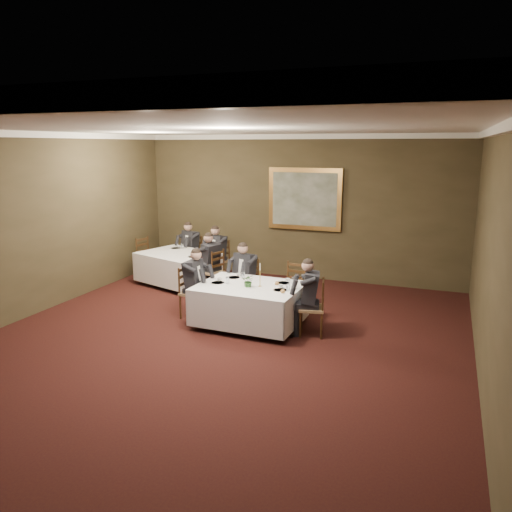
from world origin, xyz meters
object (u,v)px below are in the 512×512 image
Objects in this scene: table_main at (249,302)px; chair_main_endright at (312,319)px; diner_sec_backleft at (191,255)px; centerpiece at (248,280)px; chair_main_backleft at (246,293)px; diner_sec_backright at (218,260)px; chair_sec_backright at (219,269)px; chair_sec_endleft at (148,266)px; diner_sec_endright at (212,271)px; diner_main_endleft at (193,292)px; diner_main_backleft at (245,283)px; chair_main_backright at (292,299)px; candlestick at (260,278)px; table_second at (178,266)px; diner_main_endright at (312,307)px; painting at (305,199)px; chair_main_endleft at (193,303)px; chair_sec_endright at (212,281)px; chair_sec_backleft at (192,263)px.

chair_main_endright reaches higher than table_main.
diner_sec_backleft is 5.45× the size of centerpiece.
chair_main_backleft is 2.21m from diner_sec_backright.
chair_sec_backright and chair_sec_endleft have the same top height.
chair_main_backleft is 0.74× the size of diner_sec_backleft.
diner_main_endleft is at bearing -149.56° from diner_sec_endright.
diner_main_backleft reaches higher than chair_main_backright.
chair_sec_endleft is at bearing 149.55° from candlestick.
centerpiece is (1.91, -2.74, 0.38)m from diner_sec_backright.
chair_main_endright is at bearing -27.60° from table_second.
table_second is 4.26m from diner_main_endright.
diner_main_endleft is 1.00× the size of diner_sec_backleft.
diner_sec_backleft is 0.74× the size of painting.
chair_main_endleft is at bearing 127.03° from diner_sec_backright.
diner_sec_endright is at bearing -17.43° from table_second.
chair_main_endright is at bearing 3.03° from centerpiece.
table_second is 2.06× the size of chair_main_backright.
diner_main_endright is 3.19m from chair_sec_endright.
chair_sec_endleft is (-4.19, 1.33, 0.00)m from chair_main_backright.
diner_main_backleft reaches higher than table_second.
diner_main_endright is at bearing -1.56° from table_main.
chair_main_endright is 0.23m from diner_main_endright.
table_second is 2.06× the size of chair_main_backleft.
chair_main_backright is at bearing 169.60° from chair_sec_backleft.
chair_sec_backleft is at bearing -90.00° from diner_sec_backleft.
chair_main_backright is 1.00× the size of chair_sec_endright.
chair_sec_endleft is at bearing -131.37° from diner_main_endleft.
diner_sec_endright reaches higher than chair_main_backright.
table_main is 1.90× the size of chair_sec_backleft.
chair_sec_backright is (-1.88, 2.66, -0.17)m from table_main.
chair_main_backright is 0.74× the size of diner_sec_backright.
diner_main_endleft reaches higher than table_second.
chair_sec_endright reaches higher than table_main.
chair_sec_backright is (-3.06, 2.70, -0.23)m from diner_main_endright.
chair_sec_backleft is at bearing -25.66° from chair_main_backleft.
diner_sec_backright is 1.35× the size of chair_sec_endleft.
centerpiece is at bearing 79.95° from chair_main_endright.
chair_main_endleft is (-1.71, -0.91, 0.00)m from chair_main_backright.
table_main is 2.25m from diner_sec_endright.
candlestick is (1.38, -0.02, 0.64)m from chair_main_endleft.
diner_main_endright is (2.36, -0.06, 0.23)m from chair_main_endleft.
diner_main_backleft reaches higher than chair_main_backleft.
painting is (1.18, 3.55, 1.69)m from chair_main_endleft.
diner_main_backleft and diner_main_endright have the same top height.
diner_main_backleft is 1.19m from chair_main_endleft.
diner_main_backleft is 3.04m from painting.
diner_sec_backleft is at bearing 100.47° from table_second.
chair_sec_endleft is at bearing 51.33° from diner_main_endright.
chair_main_backleft is 1.00× the size of chair_sec_endleft.
diner_sec_backright is 2.56m from painting.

